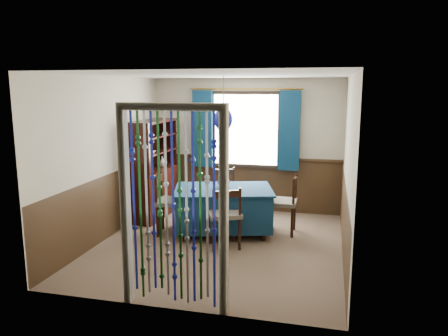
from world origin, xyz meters
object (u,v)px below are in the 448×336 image
(chair_near, at_px, (225,215))
(bowl_shelf, at_px, (150,152))
(sideboard, at_px, (154,183))
(chair_right, at_px, (284,203))
(vase_table, at_px, (224,181))
(chair_far, at_px, (224,193))
(pendant_lamp, at_px, (223,119))
(dining_table, at_px, (223,207))
(vase_sideboard, at_px, (162,161))
(chair_left, at_px, (170,202))

(chair_near, height_order, bowl_shelf, bowl_shelf)
(sideboard, bearing_deg, chair_right, -6.72)
(sideboard, height_order, vase_table, sideboard)
(chair_far, relative_size, chair_right, 0.97)
(chair_near, xyz_separation_m, vase_table, (-0.20, 0.75, 0.34))
(sideboard, xyz_separation_m, pendant_lamp, (1.47, -0.67, 1.23))
(dining_table, xyz_separation_m, vase_sideboard, (-1.41, 0.94, 0.55))
(chair_far, xyz_separation_m, vase_table, (0.14, -0.59, 0.34))
(vase_table, relative_size, vase_sideboard, 0.93)
(dining_table, height_order, pendant_lamp, pendant_lamp)
(chair_far, bearing_deg, dining_table, 87.44)
(chair_near, bearing_deg, pendant_lamp, 79.92)
(pendant_lamp, bearing_deg, vase_table, 102.58)
(dining_table, height_order, chair_left, chair_left)
(chair_left, distance_m, vase_sideboard, 1.36)
(pendant_lamp, height_order, vase_sideboard, pendant_lamp)
(chair_left, distance_m, bowl_shelf, 1.08)
(dining_table, bearing_deg, chair_right, -1.17)
(chair_far, distance_m, sideboard, 1.31)
(pendant_lamp, distance_m, bowl_shelf, 1.58)
(pendant_lamp, bearing_deg, vase_sideboard, 146.36)
(chair_right, height_order, pendant_lamp, pendant_lamp)
(dining_table, relative_size, chair_near, 1.90)
(chair_right, xyz_separation_m, pendant_lamp, (-0.95, -0.24, 1.34))
(bowl_shelf, height_order, vase_sideboard, bowl_shelf)
(chair_near, bearing_deg, dining_table, 79.92)
(chair_near, xyz_separation_m, chair_left, (-1.02, 0.42, 0.02))
(sideboard, bearing_deg, pendant_lamp, -21.12)
(sideboard, relative_size, pendant_lamp, 2.08)
(dining_table, relative_size, vase_sideboard, 8.70)
(chair_far, distance_m, pendant_lamp, 1.53)
(chair_near, relative_size, chair_far, 1.01)
(chair_right, height_order, sideboard, sideboard)
(chair_near, relative_size, vase_table, 4.92)
(chair_left, xyz_separation_m, bowl_shelf, (-0.57, 0.58, 0.71))
(chair_left, height_order, vase_sideboard, vase_sideboard)
(chair_near, relative_size, chair_left, 0.95)
(sideboard, xyz_separation_m, vase_table, (1.45, -0.55, 0.23))
(bowl_shelf, bearing_deg, chair_right, -3.12)
(chair_right, relative_size, pendant_lamp, 1.13)
(chair_near, bearing_deg, sideboard, 116.21)
(sideboard, bearing_deg, vase_table, -17.64)
(chair_left, bearing_deg, chair_near, 57.32)
(chair_left, bearing_deg, sideboard, -154.27)
(chair_near, height_order, vase_table, chair_near)
(dining_table, xyz_separation_m, chair_far, (-0.17, 0.70, 0.06))
(chair_near, xyz_separation_m, bowl_shelf, (-1.59, 1.00, 0.73))
(chair_near, xyz_separation_m, chair_right, (0.77, 0.88, 0.01))
(chair_far, bearing_deg, chair_near, 88.33)
(dining_table, bearing_deg, chair_far, 88.06)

